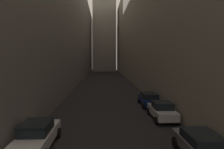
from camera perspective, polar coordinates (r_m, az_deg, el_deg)
The scene contains 7 objects.
ground_plane at distance 47.87m, azimuth -1.82°, elevation -1.60°, with size 264.00×264.00×0.00m, color black.
building_block_left at distance 51.25m, azimuth -15.54°, elevation 11.87°, with size 12.68×108.00×23.60m, color slate.
building_block_right at distance 51.71m, azimuth 11.97°, elevation 12.75°, with size 13.17×108.00×25.17m, color gray.
parked_car_left_second at distance 12.82m, azimuth -20.29°, elevation -15.72°, with size 1.89×4.55×1.61m.
parked_car_right_second at distance 11.86m, azimuth 23.98°, elevation -17.85°, with size 1.90×4.20×1.42m.
parked_car_right_third at distance 18.04m, azimuth 13.90°, elevation -9.78°, with size 1.87×4.06×1.52m.
parked_car_right_far at distance 22.61m, azimuth 10.39°, elevation -6.80°, with size 1.89×4.06×1.45m.
Camera 1 is at (-0.63, 0.42, 5.21)m, focal length 32.46 mm.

